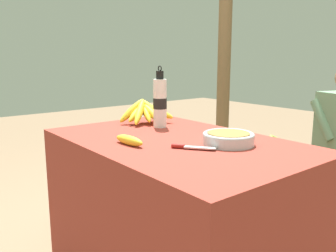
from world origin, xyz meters
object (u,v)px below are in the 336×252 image
wooden_bench (317,174)px  loose_banana_front (129,140)px  water_bottle (160,102)px  banana_bunch_ripe (147,111)px  support_post_near (224,55)px  serving_bowl (228,138)px  banana_bunch_green (274,144)px  knife (187,147)px

wooden_bench → loose_banana_front: bearing=-96.1°
water_bottle → banana_bunch_ripe: bearing=175.4°
loose_banana_front → support_post_near: 2.04m
serving_bowl → water_bottle: water_bottle is taller
banana_bunch_ripe → water_bottle: bearing=-4.6°
serving_bowl → loose_banana_front: size_ratio=1.25×
water_bottle → banana_bunch_green: size_ratio=1.28×
banana_bunch_ripe → knife: (0.59, -0.21, -0.06)m
loose_banana_front → banana_bunch_green: size_ratio=0.69×
wooden_bench → banana_bunch_green: banana_bunch_green is taller
serving_bowl → water_bottle: bearing=179.4°
water_bottle → banana_bunch_green: bearing=87.7°
banana_bunch_ripe → wooden_bench: (0.53, 1.01, -0.46)m
loose_banana_front → banana_bunch_green: (-0.20, 1.38, -0.27)m
banana_bunch_green → wooden_bench: bearing=-0.3°
serving_bowl → loose_banana_front: bearing=-127.4°
banana_bunch_ripe → knife: size_ratio=2.09×
wooden_bench → banana_bunch_green: (-0.35, 0.00, 0.14)m
banana_bunch_ripe → loose_banana_front: (0.38, -0.37, -0.05)m
knife → water_bottle: bearing=119.4°
loose_banana_front → knife: bearing=35.7°
knife → banana_bunch_green: bearing=72.0°
banana_bunch_ripe → serving_bowl: 0.65m
serving_bowl → banana_bunch_green: (-0.47, 1.03, -0.28)m
water_bottle → support_post_near: support_post_near is taller
loose_banana_front → wooden_bench: (0.15, 1.38, -0.41)m
serving_bowl → support_post_near: support_post_near is taller
wooden_bench → banana_bunch_green: 0.38m
knife → banana_bunch_ripe: bearing=123.6°
water_bottle → support_post_near: size_ratio=0.15×
banana_bunch_ripe → support_post_near: support_post_near is taller
loose_banana_front → wooden_bench: bearing=83.9°
water_bottle → wooden_bench: bearing=69.2°
banana_bunch_ripe → knife: banana_bunch_ripe is taller
serving_bowl → loose_banana_front: (-0.27, -0.35, -0.01)m
knife → serving_bowl: bearing=37.6°
loose_banana_front → banana_bunch_green: loose_banana_front is taller
serving_bowl → loose_banana_front: serving_bowl is taller
serving_bowl → knife: serving_bowl is taller
knife → wooden_bench: size_ratio=0.12×
serving_bowl → knife: (-0.06, -0.20, -0.02)m
wooden_bench → knife: bearing=-87.0°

